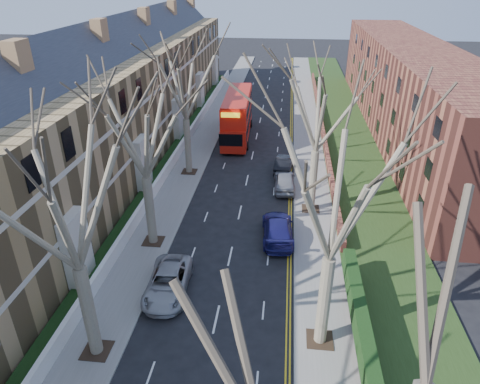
% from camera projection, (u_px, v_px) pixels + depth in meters
% --- Properties ---
extents(pavement_left, '(3.00, 102.00, 0.12)m').
position_uv_depth(pavement_left, '(207.00, 134.00, 51.05)').
color(pavement_left, slate).
rests_on(pavement_left, ground).
extents(pavement_right, '(3.00, 102.00, 0.12)m').
position_uv_depth(pavement_right, '(308.00, 137.00, 49.88)').
color(pavement_right, slate).
rests_on(pavement_right, ground).
extents(terrace_left, '(9.70, 78.00, 13.60)m').
position_uv_depth(terrace_left, '(114.00, 106.00, 42.22)').
color(terrace_left, olive).
rests_on(terrace_left, ground).
extents(flats_right, '(13.97, 54.00, 10.00)m').
position_uv_depth(flats_right, '(409.00, 90.00, 50.00)').
color(flats_right, brown).
rests_on(flats_right, ground).
extents(front_wall_left, '(0.30, 78.00, 1.00)m').
position_uv_depth(front_wall_left, '(177.00, 154.00, 43.91)').
color(front_wall_left, white).
rests_on(front_wall_left, ground).
extents(grass_verge_right, '(6.00, 102.00, 0.06)m').
position_uv_depth(grass_verge_right, '(347.00, 138.00, 49.39)').
color(grass_verge_right, '#213613').
rests_on(grass_verge_right, ground).
extents(tree_left_mid, '(10.50, 10.50, 14.71)m').
position_uv_depth(tree_left_mid, '(62.00, 187.00, 17.55)').
color(tree_left_mid, brown).
rests_on(tree_left_mid, ground).
extents(tree_left_far, '(10.15, 10.15, 14.22)m').
position_uv_depth(tree_left_far, '(140.00, 119.00, 26.51)').
color(tree_left_far, brown).
rests_on(tree_left_far, ground).
extents(tree_left_dist, '(10.50, 10.50, 14.71)m').
position_uv_depth(tree_left_dist, '(183.00, 73.00, 36.94)').
color(tree_left_dist, brown).
rests_on(tree_left_dist, ground).
extents(tree_right_mid, '(10.50, 10.50, 14.71)m').
position_uv_depth(tree_right_mid, '(339.00, 179.00, 18.20)').
color(tree_right_mid, brown).
rests_on(tree_right_mid, ground).
extents(tree_right_far, '(10.15, 10.15, 14.22)m').
position_uv_depth(tree_right_far, '(320.00, 99.00, 30.68)').
color(tree_right_far, brown).
rests_on(tree_right_far, ground).
extents(double_decker_bus, '(3.33, 12.05, 4.97)m').
position_uv_depth(double_decker_bus, '(237.00, 117.00, 48.96)').
color(double_decker_bus, red).
rests_on(double_decker_bus, ground).
extents(car_left_far, '(2.68, 5.33, 1.45)m').
position_uv_depth(car_left_far, '(168.00, 282.00, 25.77)').
color(car_left_far, '#999A9E').
rests_on(car_left_far, ground).
extents(car_right_near, '(2.58, 5.54, 1.57)m').
position_uv_depth(car_right_near, '(278.00, 229.00, 30.96)').
color(car_right_near, navy).
rests_on(car_right_near, ground).
extents(car_right_mid, '(2.04, 4.67, 1.56)m').
position_uv_depth(car_right_mid, '(285.00, 181.00, 38.02)').
color(car_right_mid, gray).
rests_on(car_right_mid, ground).
extents(car_right_far, '(1.96, 4.56, 1.46)m').
position_uv_depth(car_right_far, '(284.00, 164.00, 41.52)').
color(car_right_far, black).
rests_on(car_right_far, ground).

